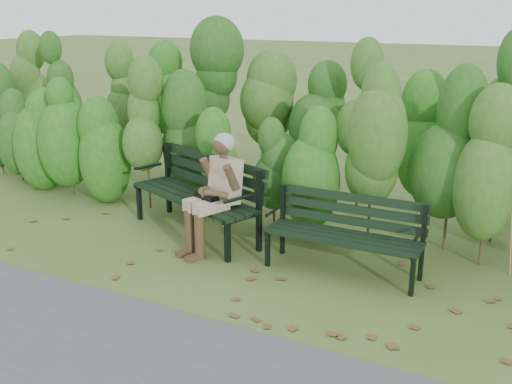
% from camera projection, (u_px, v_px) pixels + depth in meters
% --- Properties ---
extents(ground, '(80.00, 80.00, 0.00)m').
position_uv_depth(ground, '(240.00, 273.00, 5.96)').
color(ground, '#485C23').
extents(hedge_band, '(11.04, 1.67, 2.42)m').
position_uv_depth(hedge_band, '(314.00, 119.00, 7.16)').
color(hedge_band, '#47381E').
rests_on(hedge_band, ground).
extents(leaf_litter, '(5.64, 2.22, 0.01)m').
position_uv_depth(leaf_litter, '(227.00, 280.00, 5.81)').
color(leaf_litter, brown).
rests_on(leaf_litter, ground).
extents(bench_left, '(1.91, 1.20, 0.91)m').
position_uv_depth(bench_left, '(201.00, 189.00, 6.89)').
color(bench_left, black).
rests_on(bench_left, ground).
extents(bench_right, '(1.54, 0.52, 0.77)m').
position_uv_depth(bench_right, '(346.00, 228.00, 5.90)').
color(bench_right, black).
rests_on(bench_right, ground).
extents(seated_woman, '(0.57, 0.78, 1.28)m').
position_uv_depth(seated_woman, '(216.00, 185.00, 6.34)').
color(seated_woman, tan).
rests_on(seated_woman, ground).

